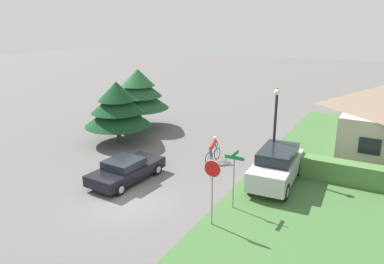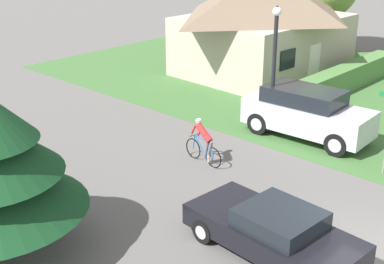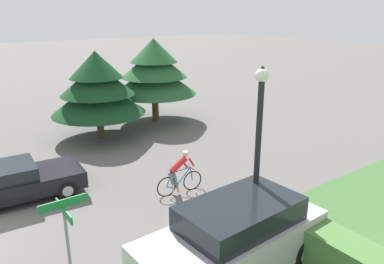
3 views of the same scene
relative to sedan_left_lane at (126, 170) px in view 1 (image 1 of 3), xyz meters
The scene contains 9 objects.
ground_plane 2.39m from the sedan_left_lane, 50.85° to the right, with size 140.00×140.00×0.00m, color #5B5956.
sedan_left_lane is the anchor object (origin of this frame).
cyclist 5.44m from the sedan_left_lane, 59.48° to the left, with size 0.44×1.70×1.51m.
parked_suv_right 7.75m from the sedan_left_lane, 25.99° to the left, with size 2.11×4.72×1.86m.
stop_sign 6.22m from the sedan_left_lane, 17.09° to the right, with size 0.72×0.07×2.83m.
street_lamp 8.19m from the sedan_left_lane, 35.46° to the left, with size 0.32×0.32×4.76m.
street_name_sign 6.14m from the sedan_left_lane, ahead, with size 0.90×0.90×2.64m.
conifer_tall_near 6.86m from the sedan_left_lane, 132.43° to the left, with size 4.48×4.48×4.19m.
conifer_tall_far 10.35m from the sedan_left_lane, 122.34° to the left, with size 4.62×4.62×4.55m.
Camera 1 is at (10.17, -12.42, 8.18)m, focal length 35.00 mm.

